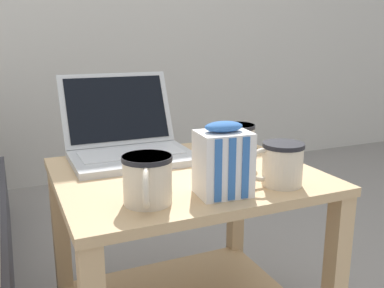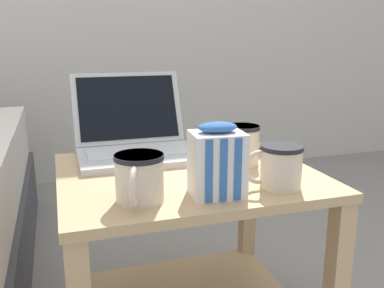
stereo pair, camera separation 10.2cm
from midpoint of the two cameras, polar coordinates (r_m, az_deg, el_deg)
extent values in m
cube|color=tan|center=(1.08, -3.58, -4.25)|extent=(0.63, 0.54, 0.02)
cube|color=tan|center=(1.35, -19.06, -13.23)|extent=(0.04, 0.04, 0.50)
cube|color=tan|center=(1.49, 3.85, -9.74)|extent=(0.04, 0.04, 0.50)
cube|color=#B7BABC|center=(1.18, -10.29, -1.87)|extent=(0.33, 0.23, 0.02)
cube|color=silver|center=(1.19, -10.51, -1.17)|extent=(0.28, 0.12, 0.00)
cube|color=silver|center=(1.11, -9.55, -2.17)|extent=(0.09, 0.05, 0.00)
cube|color=#B7BABC|center=(1.30, -12.17, 4.58)|extent=(0.33, 0.10, 0.21)
cube|color=black|center=(1.30, -12.13, 4.64)|extent=(0.29, 0.08, 0.18)
cube|color=red|center=(1.32, -9.20, 3.55)|extent=(0.04, 0.02, 0.04)
cube|color=silver|center=(1.31, -16.20, 5.91)|extent=(0.03, 0.01, 0.02)
cube|color=orange|center=(1.31, -15.19, 5.55)|extent=(0.03, 0.02, 0.04)
cube|color=orange|center=(1.31, -13.86, 5.42)|extent=(0.03, 0.02, 0.04)
cylinder|color=beige|center=(0.87, -9.31, -4.76)|extent=(0.10, 0.10, 0.10)
cylinder|color=black|center=(0.86, -9.43, -1.92)|extent=(0.10, 0.10, 0.01)
cylinder|color=black|center=(0.86, -9.41, -2.50)|extent=(0.09, 0.09, 0.01)
torus|color=beige|center=(0.82, -9.69, -5.85)|extent=(0.04, 0.08, 0.08)
cylinder|color=beige|center=(1.14, 3.61, 0.01)|extent=(0.09, 0.09, 0.10)
cylinder|color=black|center=(1.12, 3.64, 2.33)|extent=(0.09, 0.09, 0.01)
cylinder|color=black|center=(1.13, 3.64, 1.88)|extent=(0.08, 0.08, 0.01)
torus|color=beige|center=(1.11, 1.60, -0.21)|extent=(0.08, 0.02, 0.08)
cylinder|color=beige|center=(0.97, 9.09, -2.71)|extent=(0.09, 0.09, 0.10)
cylinder|color=black|center=(0.96, 9.20, -0.20)|extent=(0.09, 0.09, 0.01)
cylinder|color=black|center=(0.96, 9.17, -0.71)|extent=(0.08, 0.08, 0.01)
torus|color=beige|center=(0.95, 6.36, -2.86)|extent=(0.08, 0.02, 0.08)
cube|color=white|center=(0.90, 0.95, -2.67)|extent=(0.12, 0.10, 0.14)
cube|color=#3366B2|center=(0.85, 0.11, -3.70)|extent=(0.02, 0.00, 0.13)
cube|color=#3366B2|center=(0.86, 2.01, -3.49)|extent=(0.02, 0.00, 0.13)
cube|color=#3366B2|center=(0.87, 3.86, -3.28)|extent=(0.02, 0.00, 0.13)
ellipsoid|color=#3366B2|center=(0.88, 0.97, 2.30)|extent=(0.09, 0.06, 0.02)
cube|color=black|center=(1.29, 2.88, -0.41)|extent=(0.12, 0.16, 0.01)
cube|color=black|center=(1.29, 2.88, -0.20)|extent=(0.10, 0.15, 0.00)
camera|label=1|loc=(0.05, -92.86, -0.72)|focal=40.00mm
camera|label=2|loc=(0.05, 87.14, 0.72)|focal=40.00mm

